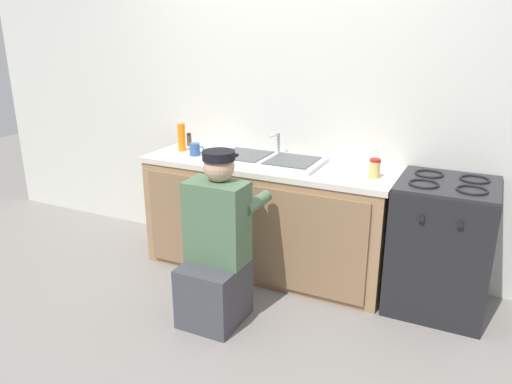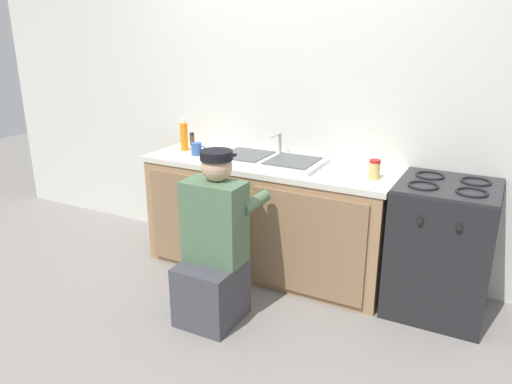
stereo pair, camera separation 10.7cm
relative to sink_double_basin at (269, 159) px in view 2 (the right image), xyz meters
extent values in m
plane|color=gray|center=(0.00, -0.30, -0.88)|extent=(12.00, 12.00, 0.00)
cube|color=silver|center=(0.00, 0.35, 0.37)|extent=(6.00, 0.10, 2.50)
cube|color=#997551|center=(0.00, 0.00, -0.47)|extent=(1.84, 0.60, 0.82)
cube|color=#866747|center=(-0.44, -0.31, -0.47)|extent=(0.81, 0.02, 0.72)
cube|color=#866747|center=(0.44, -0.31, -0.47)|extent=(0.81, 0.02, 0.72)
cube|color=beige|center=(0.00, 0.00, -0.04)|extent=(1.88, 0.62, 0.04)
cube|color=silver|center=(0.00, 0.00, 0.00)|extent=(0.80, 0.44, 0.03)
cube|color=#4C4F51|center=(-0.19, 0.00, 0.01)|extent=(0.33, 0.35, 0.01)
cube|color=#4C4F51|center=(0.19, 0.00, 0.01)|extent=(0.33, 0.35, 0.01)
cylinder|color=#B7BABF|center=(0.00, 0.19, 0.07)|extent=(0.02, 0.02, 0.18)
cylinder|color=#B7BABF|center=(0.00, 0.11, 0.16)|extent=(0.02, 0.16, 0.02)
cube|color=black|center=(1.26, 0.00, -0.45)|extent=(0.62, 0.60, 0.85)
cube|color=#262628|center=(1.26, 0.00, -0.01)|extent=(0.61, 0.59, 0.02)
torus|color=black|center=(1.12, -0.12, 0.00)|extent=(0.19, 0.19, 0.02)
torus|color=black|center=(1.40, -0.12, 0.00)|extent=(0.19, 0.19, 0.02)
torus|color=black|center=(1.12, 0.12, 0.00)|extent=(0.19, 0.19, 0.02)
torus|color=black|center=(1.40, 0.12, 0.00)|extent=(0.19, 0.19, 0.02)
cylinder|color=black|center=(1.15, -0.31, -0.15)|extent=(0.04, 0.02, 0.04)
cylinder|color=black|center=(1.37, -0.31, -0.15)|extent=(0.04, 0.02, 0.04)
cube|color=#3F3F47|center=(0.00, -0.81, -0.68)|extent=(0.36, 0.40, 0.40)
cube|color=#4C6B4C|center=(0.00, -0.75, -0.22)|extent=(0.38, 0.22, 0.52)
sphere|color=tan|center=(0.00, -0.71, 0.13)|extent=(0.19, 0.19, 0.19)
cylinder|color=black|center=(0.00, -0.71, 0.20)|extent=(0.20, 0.20, 0.06)
cube|color=black|center=(0.00, -0.63, 0.18)|extent=(0.13, 0.09, 0.02)
cylinder|color=#4C6B4C|center=(-0.17, -0.55, -0.13)|extent=(0.08, 0.30, 0.08)
cylinder|color=#4C6B4C|center=(0.17, -0.55, -0.13)|extent=(0.08, 0.30, 0.08)
cylinder|color=#DBB760|center=(0.79, -0.05, 0.04)|extent=(0.07, 0.07, 0.11)
cylinder|color=#B21E19|center=(0.79, -0.05, 0.10)|extent=(0.07, 0.07, 0.02)
cylinder|color=orange|center=(-0.76, 0.01, 0.09)|extent=(0.06, 0.06, 0.22)
cylinder|color=white|center=(-0.76, 0.01, 0.22)|extent=(0.03, 0.03, 0.03)
cylinder|color=#335699|center=(-0.59, -0.07, 0.03)|extent=(0.08, 0.08, 0.09)
torus|color=#335699|center=(-0.53, -0.07, 0.03)|extent=(0.06, 0.01, 0.06)
cylinder|color=#513823|center=(-0.80, 0.18, 0.02)|extent=(0.04, 0.04, 0.08)
cylinder|color=black|center=(-0.80, 0.18, 0.08)|extent=(0.04, 0.04, 0.02)
camera|label=1|loc=(1.47, -3.22, 0.95)|focal=35.00mm
camera|label=2|loc=(1.56, -3.17, 0.95)|focal=35.00mm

